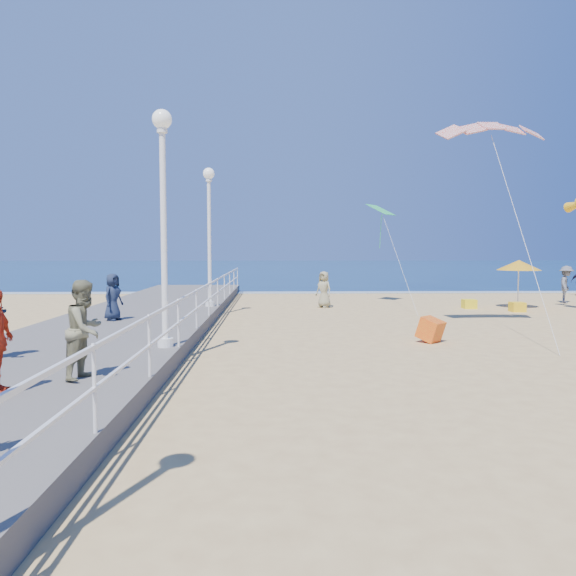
{
  "coord_description": "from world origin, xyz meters",
  "views": [
    {
      "loc": [
        -2.88,
        -12.73,
        2.63
      ],
      "look_at": [
        -2.5,
        2.0,
        1.6
      ],
      "focal_mm": 35.0,
      "sensor_mm": 36.0,
      "label": 1
    }
  ],
  "objects_px": {
    "beach_chair_left": "(469,304)",
    "spectator_4": "(113,297)",
    "beach_chair_right": "(517,307)",
    "box_kite": "(430,332)",
    "lamp_post_far": "(209,222)",
    "spectator_1": "(85,329)",
    "lamp_post_mid": "(163,203)",
    "beach_walker_c": "(324,289)",
    "beach_walker_a": "(566,284)",
    "beach_umbrella": "(519,265)"
  },
  "relations": [
    {
      "from": "spectator_1",
      "to": "box_kite",
      "type": "distance_m",
      "value": 9.7
    },
    {
      "from": "spectator_1",
      "to": "beach_walker_c",
      "type": "bearing_deg",
      "value": -4.98
    },
    {
      "from": "beach_walker_a",
      "to": "beach_chair_right",
      "type": "xyz_separation_m",
      "value": [
        -3.96,
        -3.61,
        -0.71
      ]
    },
    {
      "from": "lamp_post_far",
      "to": "spectator_1",
      "type": "distance_m",
      "value": 12.37
    },
    {
      "from": "lamp_post_far",
      "to": "spectator_1",
      "type": "xyz_separation_m",
      "value": [
        -0.76,
        -12.11,
        -2.41
      ]
    },
    {
      "from": "beach_walker_c",
      "to": "box_kite",
      "type": "relative_size",
      "value": 2.71
    },
    {
      "from": "spectator_1",
      "to": "beach_chair_left",
      "type": "relative_size",
      "value": 3.1
    },
    {
      "from": "spectator_1",
      "to": "beach_walker_a",
      "type": "bearing_deg",
      "value": -30.85
    },
    {
      "from": "box_kite",
      "to": "beach_chair_right",
      "type": "height_order",
      "value": "box_kite"
    },
    {
      "from": "lamp_post_far",
      "to": "box_kite",
      "type": "xyz_separation_m",
      "value": [
        6.88,
        -6.2,
        -3.36
      ]
    },
    {
      "from": "beach_walker_a",
      "to": "beach_umbrella",
      "type": "relative_size",
      "value": 0.85
    },
    {
      "from": "spectator_4",
      "to": "beach_walker_c",
      "type": "bearing_deg",
      "value": -20.4
    },
    {
      "from": "spectator_1",
      "to": "beach_walker_a",
      "type": "distance_m",
      "value": 24.38
    },
    {
      "from": "beach_walker_c",
      "to": "beach_chair_left",
      "type": "xyz_separation_m",
      "value": [
        6.38,
        -0.58,
        -0.61
      ]
    },
    {
      "from": "beach_chair_left",
      "to": "box_kite",
      "type": "bearing_deg",
      "value": -115.41
    },
    {
      "from": "beach_chair_left",
      "to": "spectator_1",
      "type": "bearing_deg",
      "value": -128.74
    },
    {
      "from": "beach_umbrella",
      "to": "lamp_post_mid",
      "type": "bearing_deg",
      "value": -138.56
    },
    {
      "from": "lamp_post_mid",
      "to": "beach_chair_right",
      "type": "relative_size",
      "value": 9.67
    },
    {
      "from": "spectator_4",
      "to": "lamp_post_mid",
      "type": "bearing_deg",
      "value": -128.32
    },
    {
      "from": "beach_umbrella",
      "to": "beach_chair_left",
      "type": "distance_m",
      "value": 2.78
    },
    {
      "from": "spectator_4",
      "to": "beach_walker_c",
      "type": "xyz_separation_m",
      "value": [
        7.26,
        7.47,
        -0.32
      ]
    },
    {
      "from": "beach_walker_a",
      "to": "beach_chair_left",
      "type": "distance_m",
      "value": 6.03
    },
    {
      "from": "box_kite",
      "to": "beach_umbrella",
      "type": "height_order",
      "value": "beach_umbrella"
    },
    {
      "from": "box_kite",
      "to": "lamp_post_mid",
      "type": "bearing_deg",
      "value": 156.1
    },
    {
      "from": "spectator_4",
      "to": "lamp_post_far",
      "type": "bearing_deg",
      "value": -7.3
    },
    {
      "from": "beach_walker_a",
      "to": "beach_umbrella",
      "type": "xyz_separation_m",
      "value": [
        -3.33,
        -2.23,
        1.0
      ]
    },
    {
      "from": "beach_umbrella",
      "to": "beach_chair_right",
      "type": "relative_size",
      "value": 3.89
    },
    {
      "from": "lamp_post_mid",
      "to": "spectator_1",
      "type": "bearing_deg",
      "value": -103.78
    },
    {
      "from": "lamp_post_mid",
      "to": "beach_walker_c",
      "type": "height_order",
      "value": "lamp_post_mid"
    },
    {
      "from": "lamp_post_far",
      "to": "beach_walker_c",
      "type": "relative_size",
      "value": 3.28
    },
    {
      "from": "box_kite",
      "to": "beach_chair_right",
      "type": "xyz_separation_m",
      "value": [
        5.79,
        7.56,
        -0.1
      ]
    },
    {
      "from": "beach_chair_left",
      "to": "beach_chair_right",
      "type": "height_order",
      "value": "same"
    },
    {
      "from": "beach_chair_left",
      "to": "spectator_4",
      "type": "bearing_deg",
      "value": -153.21
    },
    {
      "from": "spectator_1",
      "to": "lamp_post_mid",
      "type": "bearing_deg",
      "value": 0.89
    },
    {
      "from": "lamp_post_far",
      "to": "beach_walker_c",
      "type": "height_order",
      "value": "lamp_post_far"
    },
    {
      "from": "lamp_post_mid",
      "to": "beach_chair_left",
      "type": "xyz_separation_m",
      "value": [
        11.1,
        11.68,
        -3.46
      ]
    },
    {
      "from": "lamp_post_mid",
      "to": "lamp_post_far",
      "type": "distance_m",
      "value": 9.0
    },
    {
      "from": "spectator_4",
      "to": "beach_chair_right",
      "type": "distance_m",
      "value": 16.22
    },
    {
      "from": "spectator_1",
      "to": "beach_walker_a",
      "type": "height_order",
      "value": "spectator_1"
    },
    {
      "from": "beach_walker_a",
      "to": "beach_chair_left",
      "type": "relative_size",
      "value": 3.3
    },
    {
      "from": "lamp_post_mid",
      "to": "beach_umbrella",
      "type": "relative_size",
      "value": 2.49
    },
    {
      "from": "beach_chair_right",
      "to": "beach_walker_a",
      "type": "bearing_deg",
      "value": 42.39
    },
    {
      "from": "box_kite",
      "to": "beach_chair_left",
      "type": "distance_m",
      "value": 9.84
    },
    {
      "from": "lamp_post_far",
      "to": "beach_chair_right",
      "type": "bearing_deg",
      "value": 6.13
    },
    {
      "from": "beach_walker_c",
      "to": "spectator_4",
      "type": "bearing_deg",
      "value": -90.88
    },
    {
      "from": "lamp_post_far",
      "to": "beach_chair_left",
      "type": "height_order",
      "value": "lamp_post_far"
    },
    {
      "from": "beach_umbrella",
      "to": "beach_chair_left",
      "type": "xyz_separation_m",
      "value": [
        -2.2,
        -0.06,
        -1.71
      ]
    },
    {
      "from": "spectator_1",
      "to": "beach_umbrella",
      "type": "distance_m",
      "value": 20.46
    },
    {
      "from": "spectator_1",
      "to": "lamp_post_far",
      "type": "bearing_deg",
      "value": 11.07
    },
    {
      "from": "beach_walker_a",
      "to": "spectator_4",
      "type": "bearing_deg",
      "value": 147.57
    }
  ]
}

